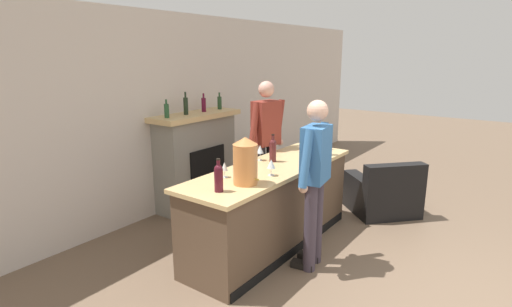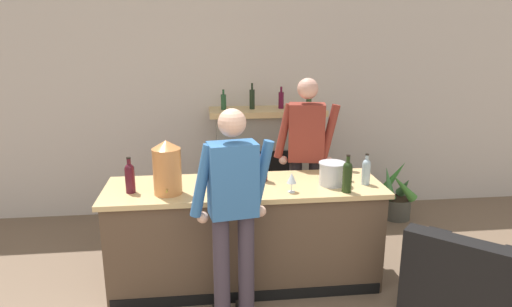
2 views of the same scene
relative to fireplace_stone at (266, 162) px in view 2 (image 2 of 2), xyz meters
name	(u,v)px [view 2 (image 2 of 2)]	position (x,y,z in m)	size (l,w,h in m)	color
wall_back_panel	(215,106)	(-0.62, 0.26, 0.67)	(12.00, 0.07, 2.75)	beige
bar_counter	(245,234)	(-0.42, -1.60, -0.22)	(2.49, 0.77, 0.96)	brown
fireplace_stone	(266,162)	(0.00, 0.00, 0.00)	(1.40, 0.52, 1.69)	gray
armchair_black	(462,287)	(1.31, -2.35, -0.44)	(1.16, 1.16, 0.78)	black
potted_plant_corner	(396,197)	(1.61, -0.32, -0.43)	(0.40, 0.41, 0.72)	#44443B
person_customer	(233,210)	(-0.57, -2.22, 0.28)	(0.65, 0.35, 1.76)	#3E3440
person_bartender	(306,158)	(0.26, -1.05, 0.33)	(0.65, 0.36, 1.86)	#2A2326
copper_dispenser	(167,167)	(-1.09, -1.74, 0.49)	(0.24, 0.28, 0.47)	#CF8044
ice_bucket_steel	(332,174)	(0.36, -1.67, 0.36)	(0.24, 0.24, 0.21)	silver
wine_bottle_burgundy_dark	(263,165)	(-0.24, -1.49, 0.41)	(0.08, 0.08, 0.33)	#521E21
wine_bottle_merlot_tall	(366,171)	(0.67, -1.70, 0.39)	(0.07, 0.07, 0.28)	#9EB6C2
wine_bottle_port_short	(347,175)	(0.44, -1.88, 0.41)	(0.08, 0.08, 0.33)	black
wine_bottle_riesling_slim	(130,177)	(-1.41, -1.67, 0.40)	(0.08, 0.08, 0.31)	#4A131F
wine_glass_back_row	(256,162)	(-0.28, -1.34, 0.39)	(0.09, 0.09, 0.18)	silver
wine_glass_front_left	(175,171)	(-1.05, -1.44, 0.37)	(0.07, 0.07, 0.16)	silver
wine_glass_front_right	(212,180)	(-0.72, -1.79, 0.38)	(0.09, 0.09, 0.18)	silver
wine_glass_near_bucket	(292,178)	(-0.04, -1.83, 0.38)	(0.09, 0.09, 0.17)	silver
wine_glass_by_dispenser	(349,169)	(0.54, -1.59, 0.37)	(0.07, 0.07, 0.17)	silver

